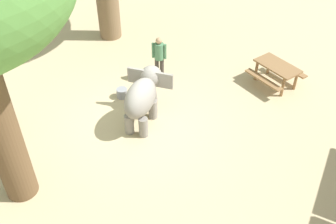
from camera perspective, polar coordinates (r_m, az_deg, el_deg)
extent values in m
plane|color=tan|center=(12.02, -4.63, -1.26)|extent=(60.00, 60.00, 0.00)
cylinder|color=gray|center=(12.05, -4.21, 0.83)|extent=(0.28, 0.28, 0.63)
cylinder|color=gray|center=(11.92, -2.22, 0.45)|extent=(0.28, 0.28, 0.63)
cylinder|color=gray|center=(11.43, -5.73, -1.78)|extent=(0.28, 0.28, 0.63)
cylinder|color=gray|center=(11.30, -3.64, -2.22)|extent=(0.28, 0.28, 0.63)
ellipsoid|color=gray|center=(11.23, -4.09, 2.08)|extent=(1.71, 1.08, 0.95)
sphere|color=gray|center=(11.90, -2.48, 5.28)|extent=(0.68, 0.68, 0.68)
cone|color=gray|center=(12.45, -2.02, 3.62)|extent=(0.21, 0.21, 1.07)
cube|color=gray|center=(11.96, -4.68, 5.36)|extent=(0.19, 0.56, 0.51)
cube|color=gray|center=(11.71, -0.56, 4.65)|extent=(0.19, 0.56, 0.51)
cylinder|color=#3F3833|center=(13.55, -0.90, 6.33)|extent=(0.14, 0.14, 0.82)
cylinder|color=#3F3833|center=(13.58, -1.65, 6.41)|extent=(0.14, 0.14, 0.82)
cylinder|color=#4C7F59|center=(13.20, -1.32, 8.91)|extent=(0.32, 0.32, 0.58)
sphere|color=tan|center=(13.00, -1.34, 10.43)|extent=(0.22, 0.22, 0.22)
cylinder|color=#4C7F59|center=(13.15, -0.42, 8.88)|extent=(0.09, 0.09, 0.55)
cylinder|color=#4C7F59|center=(13.23, -2.22, 9.06)|extent=(0.09, 0.09, 0.55)
cylinder|color=brown|center=(9.31, -23.41, -2.26)|extent=(0.78, 0.78, 4.22)
cube|color=olive|center=(12.65, -22.80, -1.16)|extent=(0.22, 0.36, 0.42)
cube|color=olive|center=(13.61, 15.83, 6.56)|extent=(1.38, 1.70, 0.06)
cylinder|color=olive|center=(13.76, 18.27, 4.43)|extent=(0.10, 0.10, 0.72)
cylinder|color=olive|center=(13.31, 16.54, 3.55)|extent=(0.10, 0.10, 0.72)
cylinder|color=olive|center=(14.33, 14.62, 6.74)|extent=(0.10, 0.10, 0.72)
cylinder|color=olive|center=(13.90, 12.85, 5.95)|extent=(0.10, 0.10, 0.72)
cube|color=olive|center=(14.20, 17.26, 6.25)|extent=(0.88, 1.45, 0.05)
cube|color=olive|center=(13.35, 13.85, 4.65)|extent=(0.88, 1.45, 0.05)
cylinder|color=gray|center=(12.92, -6.78, 2.80)|extent=(0.36, 0.36, 0.32)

